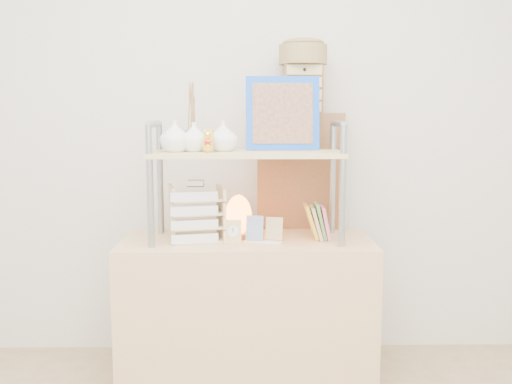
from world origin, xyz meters
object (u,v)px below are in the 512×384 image
at_px(desk, 247,315).
at_px(cabinet, 301,238).
at_px(letter_tray, 196,216).
at_px(salt_lamp, 239,216).

distance_m(desk, cabinet, 0.56).
relative_size(letter_tray, salt_lamp, 1.36).
relative_size(desk, cabinet, 0.89).
height_order(letter_tray, salt_lamp, letter_tray).
height_order(desk, salt_lamp, salt_lamp).
relative_size(desk, letter_tray, 4.17).
bearing_deg(letter_tray, cabinet, 35.14).
bearing_deg(cabinet, salt_lamp, -127.52).
xyz_separation_m(cabinet, salt_lamp, (-0.33, -0.33, 0.18)).
distance_m(cabinet, salt_lamp, 0.51).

